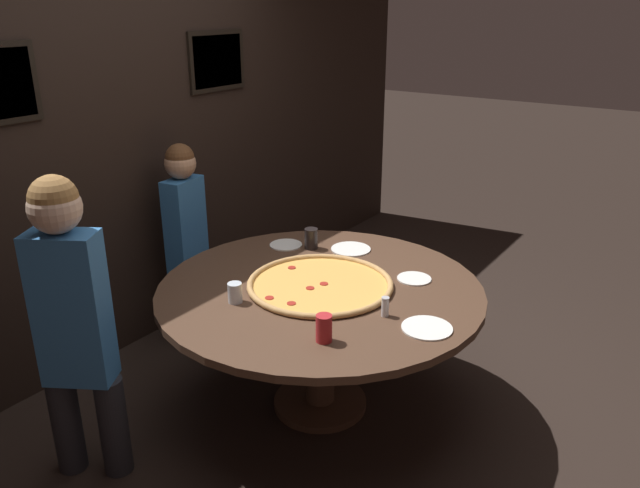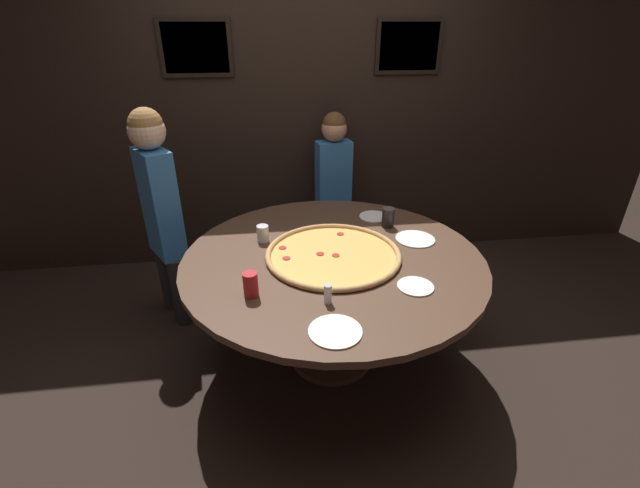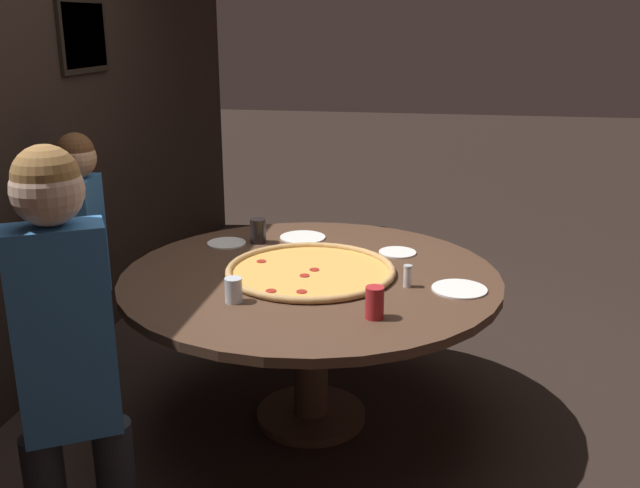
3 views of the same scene
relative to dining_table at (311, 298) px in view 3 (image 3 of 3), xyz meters
The scene contains 14 objects.
ground_plane 0.62m from the dining_table, ahead, with size 24.00×24.00×0.00m, color black.
back_wall 1.60m from the dining_table, 90.00° to the left, with size 6.40×0.08×2.60m.
dining_table is the anchor object (origin of this frame).
giant_pizza 0.13m from the dining_table, 117.08° to the right, with size 0.77×0.77×0.03m.
drink_cup_beside_pizza 0.57m from the dining_table, 40.37° to the left, with size 0.08×0.08×0.12m, color black.
drink_cup_front_edge 0.49m from the dining_table, 148.19° to the left, with size 0.07×0.07×0.10m, color silver.
drink_cup_by_shaker 0.59m from the dining_table, 143.61° to the right, with size 0.07×0.07×0.13m, color #B22328.
white_plate_left_side 0.53m from the dining_table, 45.48° to the right, with size 0.18×0.18×0.01m, color white.
white_plate_near_front 0.56m from the dining_table, 14.99° to the left, with size 0.24×0.24×0.01m, color white.
white_plate_far_back 0.63m from the dining_table, 54.40° to the left, with size 0.20×0.20×0.01m, color white.
white_plate_right_side 0.68m from the dining_table, 98.25° to the right, with size 0.23×0.23×0.01m, color white.
condiment_shaker 0.48m from the dining_table, 102.24° to the right, with size 0.04×0.04×0.10m.
diner_side_right 1.21m from the dining_table, 80.88° to the left, with size 0.34×0.20×1.31m.
diner_centre_back 1.23m from the dining_table, 149.67° to the left, with size 0.30×0.38×1.48m.
Camera 3 is at (-2.96, -0.57, 1.82)m, focal length 40.00 mm.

